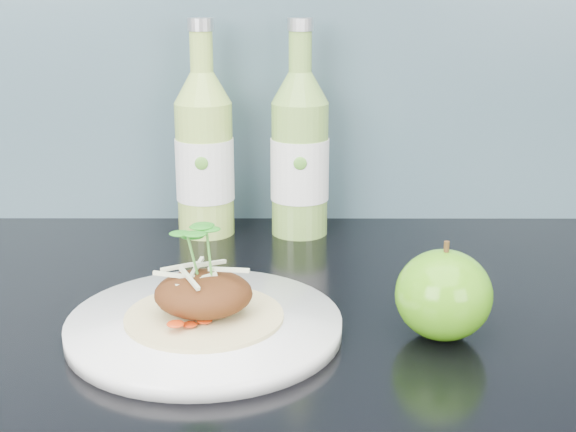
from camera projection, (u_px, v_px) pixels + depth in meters
The scene contains 5 objects.
dinner_plate at pixel (205, 326), 0.77m from camera, with size 0.34×0.34×0.02m.
pork_taco at pixel (203, 291), 0.76m from camera, with size 0.15×0.15×0.10m.
green_apple at pixel (444, 295), 0.75m from camera, with size 0.11×0.11×0.10m.
cider_bottle_left at pixel (204, 155), 1.04m from camera, with size 0.09×0.09×0.28m.
cider_bottle_right at pixel (300, 155), 1.04m from camera, with size 0.09×0.09×0.28m.
Camera 1 is at (0.02, 0.90, 1.23)m, focal length 50.00 mm.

